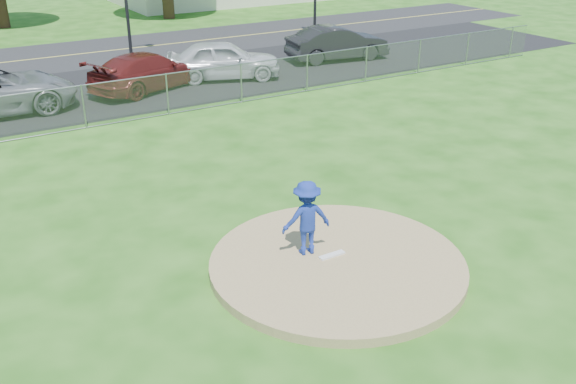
{
  "coord_description": "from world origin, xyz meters",
  "views": [
    {
      "loc": [
        -6.98,
        -9.45,
        7.08
      ],
      "look_at": [
        0.0,
        2.0,
        1.0
      ],
      "focal_mm": 40.0,
      "sensor_mm": 36.0,
      "label": 1
    }
  ],
  "objects_px": {
    "parked_car_darkred": "(148,71)",
    "parked_car_charcoal": "(337,43)",
    "parked_car_pearl": "(223,60)",
    "pitcher": "(307,218)"
  },
  "relations": [
    {
      "from": "parked_car_charcoal",
      "to": "parked_car_darkred",
      "type": "bearing_deg",
      "value": 101.09
    },
    {
      "from": "parked_car_darkred",
      "to": "parked_car_pearl",
      "type": "height_order",
      "value": "parked_car_pearl"
    },
    {
      "from": "parked_car_darkred",
      "to": "parked_car_charcoal",
      "type": "distance_m",
      "value": 9.78
    },
    {
      "from": "pitcher",
      "to": "parked_car_pearl",
      "type": "xyz_separation_m",
      "value": [
        5.39,
        14.98,
        -0.18
      ]
    },
    {
      "from": "pitcher",
      "to": "parked_car_pearl",
      "type": "relative_size",
      "value": 0.34
    },
    {
      "from": "parked_car_darkred",
      "to": "parked_car_pearl",
      "type": "xyz_separation_m",
      "value": [
        3.4,
        -0.07,
        0.07
      ]
    },
    {
      "from": "pitcher",
      "to": "parked_car_charcoal",
      "type": "distance_m",
      "value": 19.4
    },
    {
      "from": "parked_car_pearl",
      "to": "parked_car_charcoal",
      "type": "distance_m",
      "value": 6.38
    },
    {
      "from": "pitcher",
      "to": "parked_car_pearl",
      "type": "distance_m",
      "value": 15.92
    },
    {
      "from": "parked_car_pearl",
      "to": "parked_car_charcoal",
      "type": "relative_size",
      "value": 0.99
    }
  ]
}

